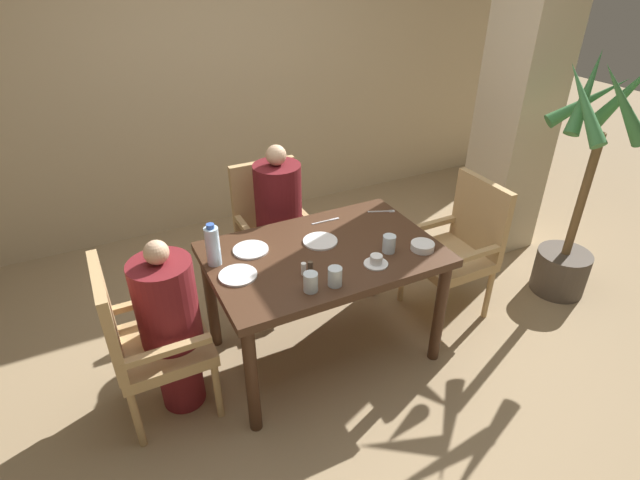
% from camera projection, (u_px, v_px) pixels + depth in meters
% --- Properties ---
extents(ground_plane, '(16.00, 16.00, 0.00)m').
position_uv_depth(ground_plane, '(323.00, 349.00, 3.26)').
color(ground_plane, '#9E8460').
extents(wall_back, '(8.00, 0.06, 2.80)m').
position_uv_depth(wall_back, '(211.00, 67.00, 4.13)').
color(wall_back, tan).
rests_on(wall_back, ground_plane).
extents(pillar_stone, '(0.47, 0.47, 2.70)m').
position_uv_depth(pillar_stone, '(523.00, 86.00, 3.78)').
color(pillar_stone, '#BCAD8E').
rests_on(pillar_stone, ground_plane).
extents(dining_table, '(1.32, 0.87, 0.76)m').
position_uv_depth(dining_table, '(323.00, 265.00, 2.92)').
color(dining_table, '#422819').
rests_on(dining_table, ground_plane).
extents(chair_left_side, '(0.49, 0.49, 0.97)m').
position_uv_depth(chair_left_side, '(144.00, 338.00, 2.59)').
color(chair_left_side, tan).
rests_on(chair_left_side, ground_plane).
extents(diner_in_left_chair, '(0.32, 0.32, 1.07)m').
position_uv_depth(diner_in_left_chair, '(171.00, 326.00, 2.63)').
color(diner_in_left_chair, maroon).
rests_on(diner_in_left_chair, ground_plane).
extents(chair_far_side, '(0.49, 0.49, 0.97)m').
position_uv_depth(chair_far_side, '(272.00, 225.00, 3.62)').
color(chair_far_side, tan).
rests_on(chair_far_side, ground_plane).
extents(diner_in_far_chair, '(0.32, 0.32, 1.18)m').
position_uv_depth(diner_in_far_chair, '(279.00, 224.00, 3.47)').
color(diner_in_far_chair, '#5B1419').
rests_on(diner_in_far_chair, ground_plane).
extents(chair_right_side, '(0.49, 0.49, 0.97)m').
position_uv_depth(chair_right_side, '(460.00, 244.00, 3.40)').
color(chair_right_side, tan).
rests_on(chair_right_side, ground_plane).
extents(potted_palm, '(0.65, 0.75, 1.75)m').
position_uv_depth(potted_palm, '(579.00, 208.00, 3.48)').
color(potted_palm, '#4C4238').
rests_on(potted_palm, ground_plane).
extents(plate_main_left, '(0.21, 0.21, 0.01)m').
position_uv_depth(plate_main_left, '(251.00, 250.00, 2.87)').
color(plate_main_left, white).
rests_on(plate_main_left, dining_table).
extents(plate_main_right, '(0.21, 0.21, 0.01)m').
position_uv_depth(plate_main_right, '(320.00, 241.00, 2.95)').
color(plate_main_right, white).
rests_on(plate_main_right, dining_table).
extents(plate_dessert_center, '(0.21, 0.21, 0.01)m').
position_uv_depth(plate_dessert_center, '(238.00, 275.00, 2.65)').
color(plate_dessert_center, white).
rests_on(plate_dessert_center, dining_table).
extents(teacup_with_saucer, '(0.14, 0.14, 0.06)m').
position_uv_depth(teacup_with_saucer, '(376.00, 261.00, 2.74)').
color(teacup_with_saucer, white).
rests_on(teacup_with_saucer, dining_table).
extents(bowl_small, '(0.14, 0.14, 0.04)m').
position_uv_depth(bowl_small, '(423.00, 246.00, 2.88)').
color(bowl_small, white).
rests_on(bowl_small, dining_table).
extents(water_bottle, '(0.08, 0.08, 0.25)m').
position_uv_depth(water_bottle, '(213.00, 246.00, 2.70)').
color(water_bottle, silver).
rests_on(water_bottle, dining_table).
extents(glass_tall_near, '(0.08, 0.08, 0.10)m').
position_uv_depth(glass_tall_near, '(311.00, 282.00, 2.52)').
color(glass_tall_near, silver).
rests_on(glass_tall_near, dining_table).
extents(glass_tall_mid, '(0.08, 0.08, 0.10)m').
position_uv_depth(glass_tall_mid, '(335.00, 277.00, 2.56)').
color(glass_tall_mid, silver).
rests_on(glass_tall_mid, dining_table).
extents(glass_tall_far, '(0.08, 0.08, 0.10)m').
position_uv_depth(glass_tall_far, '(389.00, 244.00, 2.84)').
color(glass_tall_far, silver).
rests_on(glass_tall_far, dining_table).
extents(salt_shaker, '(0.03, 0.03, 0.07)m').
position_uv_depth(salt_shaker, '(304.00, 269.00, 2.65)').
color(salt_shaker, white).
rests_on(salt_shaker, dining_table).
extents(pepper_shaker, '(0.03, 0.03, 0.07)m').
position_uv_depth(pepper_shaker, '(310.00, 267.00, 2.67)').
color(pepper_shaker, '#4C3D2D').
rests_on(pepper_shaker, dining_table).
extents(fork_beside_plate, '(0.17, 0.09, 0.00)m').
position_uv_depth(fork_beside_plate, '(384.00, 211.00, 3.29)').
color(fork_beside_plate, silver).
rests_on(fork_beside_plate, dining_table).
extents(knife_beside_plate, '(0.19, 0.02, 0.00)m').
position_uv_depth(knife_beside_plate, '(327.00, 221.00, 3.18)').
color(knife_beside_plate, silver).
rests_on(knife_beside_plate, dining_table).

